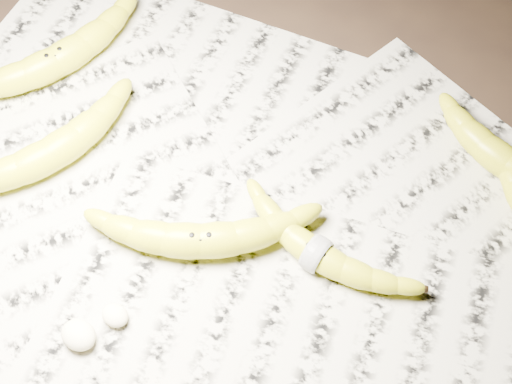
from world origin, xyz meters
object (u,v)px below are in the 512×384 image
Objects in this scene: banana_left_a at (55,60)px; banana_left_b at (49,153)px; banana_center at (201,239)px; banana_taped at (316,252)px; banana_upper_b at (509,162)px.

banana_left_a is 0.14m from banana_left_b.
banana_left_a reaches higher than banana_center.
banana_center is 1.13× the size of banana_taped.
banana_center is (0.21, 0.01, -0.00)m from banana_left_b.
banana_taped is at bearing -7.66° from banana_center.
banana_center reaches higher than banana_upper_b.
banana_left_a reaches higher than banana_taped.
banana_left_a is 1.26× the size of banana_upper_b.
banana_left_b is 1.11× the size of banana_taped.
banana_center is at bearing -68.06° from banana_left_b.
banana_center is 0.12m from banana_taped.
banana_left_a and banana_left_b have the same top height.
banana_center is at bearing -122.81° from banana_upper_b.
banana_left_b is 0.98× the size of banana_center.
banana_left_a is 0.40m from banana_taped.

